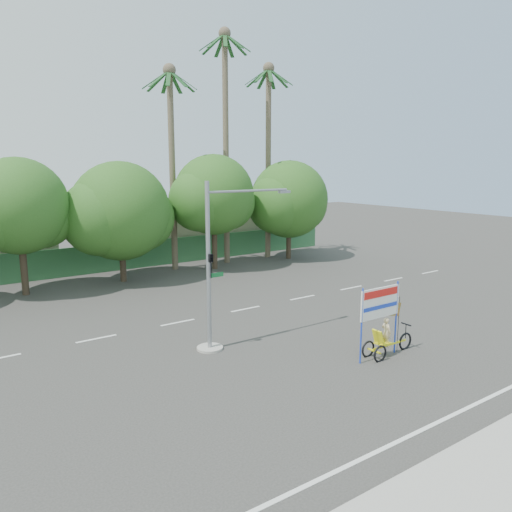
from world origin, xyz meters
TOP-DOWN VIEW (x-y plane):
  - ground at (0.00, 0.00)m, footprint 120.00×120.00m
  - sidewalk_near at (0.00, -7.50)m, footprint 50.00×2.40m
  - fence at (0.00, 21.50)m, footprint 38.00×0.08m
  - building_right at (8.00, 26.00)m, footprint 14.00×8.00m
  - tree_left at (-7.05, 18.00)m, footprint 6.66×5.60m
  - tree_center at (-1.05, 18.00)m, footprint 7.62×6.40m
  - tree_right at (5.95, 18.00)m, footprint 6.90×5.80m
  - tree_far_right at (12.95, 18.00)m, footprint 7.38×6.20m
  - palm_tall at (8.00, 19.50)m, footprint 3.73×3.79m
  - palm_mid at (12.00, 19.50)m, footprint 3.73×3.79m
  - palm_short at (3.50, 19.50)m, footprint 3.73×3.79m
  - traffic_signal at (-2.20, 3.98)m, footprint 4.72×1.10m
  - trike_billboard at (2.84, -0.69)m, footprint 3.12×0.71m

SIDE VIEW (x-z plane):
  - ground at x=0.00m, z-range 0.00..0.00m
  - sidewalk_near at x=0.00m, z-range 0.00..0.12m
  - fence at x=0.00m, z-range 0.00..2.00m
  - trike_billboard at x=2.84m, z-range -0.30..2.76m
  - building_right at x=8.00m, z-range 0.00..3.60m
  - traffic_signal at x=-2.20m, z-range -0.58..6.42m
  - tree_center at x=-1.05m, z-range 0.54..8.39m
  - tree_far_right at x=12.95m, z-range 0.68..8.61m
  - tree_left at x=-7.05m, z-range 1.02..9.09m
  - tree_right at x=5.95m, z-range 1.06..9.42m
  - palm_short at x=3.50m, z-range 1.64..16.09m
  - palm_mid at x=12.00m, z-range 1.67..17.12m
  - palm_tall at x=8.00m, z-range 1.74..19.19m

